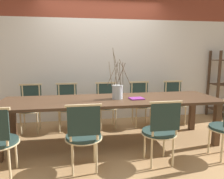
{
  "coord_description": "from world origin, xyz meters",
  "views": [
    {
      "loc": [
        -0.55,
        -3.3,
        1.43
      ],
      "look_at": [
        0.0,
        0.0,
        0.87
      ],
      "focal_mm": 35.0,
      "sensor_mm": 36.0,
      "label": 1
    }
  ],
  "objects": [
    {
      "name": "chair_far_leftend",
      "position": [
        -1.39,
        0.79,
        0.47
      ],
      "size": [
        0.46,
        0.46,
        0.87
      ],
      "rotation": [
        0.0,
        0.0,
        3.14
      ],
      "color": "#233833",
      "rests_on": "ground_plane"
    },
    {
      "name": "chair_far_left",
      "position": [
        -0.73,
        0.79,
        0.47
      ],
      "size": [
        0.46,
        0.46,
        0.87
      ],
      "rotation": [
        0.0,
        0.0,
        3.14
      ],
      "color": "#233833",
      "rests_on": "ground_plane"
    },
    {
      "name": "chair_far_rightend",
      "position": [
        1.44,
        0.79,
        0.47
      ],
      "size": [
        0.46,
        0.46,
        0.87
      ],
      "rotation": [
        0.0,
        0.0,
        3.14
      ],
      "color": "#233833",
      "rests_on": "ground_plane"
    },
    {
      "name": "vase_centerpiece",
      "position": [
        0.09,
        -0.0,
        0.84
      ],
      "size": [
        0.37,
        0.37,
        0.79
      ],
      "color": "#B2BCC1",
      "rests_on": "dining_table"
    },
    {
      "name": "ground_plane",
      "position": [
        0.0,
        0.0,
        0.0
      ],
      "size": [
        16.0,
        16.0,
        0.0
      ],
      "primitive_type": "plane",
      "color": "#A87F51"
    },
    {
      "name": "book_stack",
      "position": [
        0.38,
        -0.07,
        0.73
      ],
      "size": [
        0.23,
        0.2,
        0.02
      ],
      "color": "#842D8C",
      "rests_on": "dining_table"
    },
    {
      "name": "chair_far_center",
      "position": [
        0.03,
        0.79,
        0.47
      ],
      "size": [
        0.46,
        0.46,
        0.87
      ],
      "rotation": [
        0.0,
        0.0,
        3.14
      ],
      "color": "#233833",
      "rests_on": "ground_plane"
    },
    {
      "name": "dining_table",
      "position": [
        0.0,
        0.0,
        0.65
      ],
      "size": [
        3.39,
        0.94,
        0.72
      ],
      "color": "#4C3321",
      "rests_on": "ground_plane"
    },
    {
      "name": "chair_near_left",
      "position": [
        -0.48,
        -0.79,
        0.47
      ],
      "size": [
        0.46,
        0.46,
        0.87
      ],
      "color": "#233833",
      "rests_on": "ground_plane"
    },
    {
      "name": "chair_near_center",
      "position": [
        0.49,
        -0.79,
        0.47
      ],
      "size": [
        0.46,
        0.46,
        0.87
      ],
      "color": "#233833",
      "rests_on": "ground_plane"
    },
    {
      "name": "wall_rear",
      "position": [
        0.0,
        1.34,
        1.6
      ],
      "size": [
        12.0,
        0.06,
        3.2
      ],
      "color": "silver",
      "rests_on": "ground_plane"
    },
    {
      "name": "chair_far_right",
      "position": [
        0.71,
        0.79,
        0.47
      ],
      "size": [
        0.46,
        0.46,
        0.87
      ],
      "rotation": [
        0.0,
        0.0,
        3.14
      ],
      "color": "#233833",
      "rests_on": "ground_plane"
    }
  ]
}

